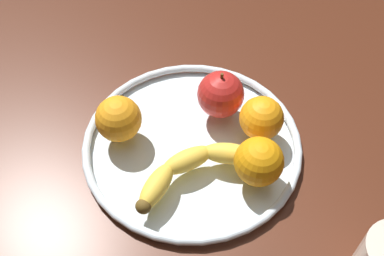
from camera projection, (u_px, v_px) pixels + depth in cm
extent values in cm
cube|color=#482113|center=(192.00, 155.00, 73.26)|extent=(141.67, 141.67, 4.00)
cylinder|color=silver|center=(192.00, 147.00, 71.45)|extent=(31.16, 31.16, 0.60)
torus|color=silver|center=(192.00, 143.00, 70.74)|extent=(32.46, 32.46, 1.20)
ellipsoid|color=yellow|center=(229.00, 154.00, 66.98)|extent=(8.25, 5.77, 3.02)
ellipsoid|color=yellow|center=(188.00, 160.00, 66.32)|extent=(8.14, 4.56, 3.02)
ellipsoid|color=yellow|center=(157.00, 186.00, 63.73)|extent=(7.45, 7.67, 3.02)
ellipsoid|color=brown|center=(143.00, 206.00, 61.84)|extent=(2.91, 2.91, 2.12)
sphere|color=red|center=(221.00, 94.00, 71.15)|extent=(7.08, 7.08, 7.08)
cylinder|color=#593819|center=(222.00, 77.00, 68.20)|extent=(0.44, 0.44, 1.20)
sphere|color=orange|center=(118.00, 119.00, 68.48)|extent=(6.73, 6.73, 6.73)
sphere|color=orange|center=(261.00, 118.00, 68.73)|extent=(6.46, 6.46, 6.46)
sphere|color=orange|center=(259.00, 162.00, 63.89)|extent=(6.79, 6.79, 6.79)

